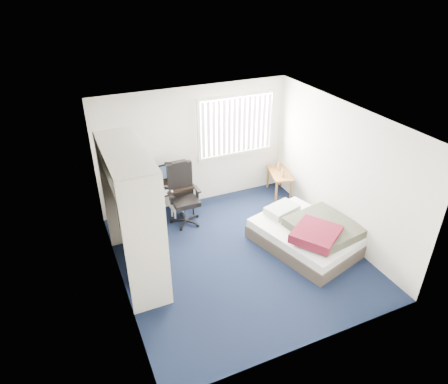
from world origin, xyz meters
name	(u,v)px	position (x,y,z in m)	size (l,w,h in m)	color
ground	(239,255)	(0.00, 0.00, 0.00)	(4.20, 4.20, 0.00)	black
room_shell	(240,180)	(0.00, 0.00, 1.51)	(4.20, 4.20, 4.20)	silver
window_assembly	(236,125)	(0.90, 2.04, 1.60)	(1.72, 0.09, 1.32)	white
closet	(133,203)	(-1.67, 0.27, 1.35)	(0.64, 1.84, 2.22)	beige
desk	(157,186)	(-0.94, 1.76, 0.72)	(1.47, 0.85, 1.14)	black
office_chair	(183,200)	(-0.51, 1.46, 0.48)	(0.60, 0.59, 1.24)	black
footstool	(179,208)	(-0.57, 1.62, 0.20)	(0.34, 0.28, 0.26)	white
nightstand	(280,175)	(1.75, 1.59, 0.49)	(0.60, 0.88, 0.73)	brown
bed	(309,234)	(1.27, -0.26, 0.26)	(1.79, 2.10, 0.60)	#41372F
pine_box	(145,273)	(-1.65, 0.06, 0.14)	(0.37, 0.27, 0.27)	tan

